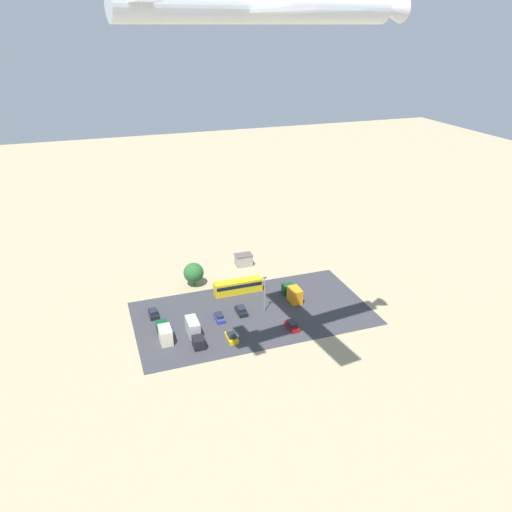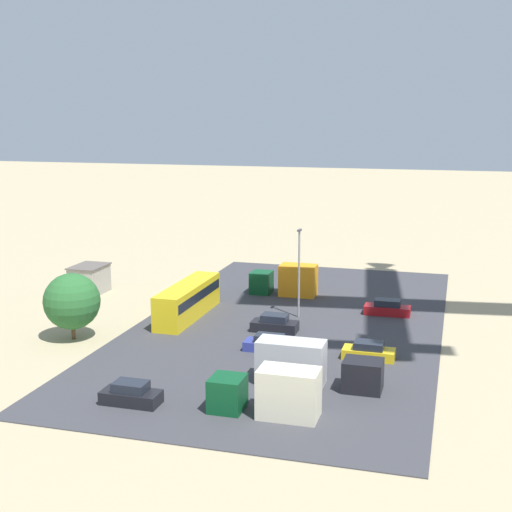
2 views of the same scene
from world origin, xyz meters
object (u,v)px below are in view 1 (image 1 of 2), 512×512
parked_car_3 (232,337)px  parked_truck_2 (194,331)px  parked_car_4 (153,313)px  airplane (272,7)px  shed_building (244,260)px  parked_car_1 (292,325)px  bus (238,286)px  parked_car_2 (219,317)px  parked_truck_0 (165,333)px  parked_car_0 (241,311)px  parked_truck_1 (293,293)px

parked_car_3 → parked_truck_2: (7.05, -3.41, 0.91)m
parked_car_4 → airplane: bearing=109.0°
shed_building → parked_truck_2: parked_truck_2 is taller
parked_car_3 → parked_car_1: bearing=-0.6°
bus → parked_car_2: (7.72, 10.42, -1.20)m
parked_car_4 → parked_truck_0: size_ratio=0.56×
bus → airplane: bearing=-11.0°
parked_car_0 → bus: bearing=-103.3°
shed_building → parked_car_0: bearing=70.7°
bus → parked_truck_2: size_ratio=1.28×
bus → parked_car_4: 21.69m
parked_car_0 → parked_truck_2: parked_truck_2 is taller
shed_building → parked_car_4: size_ratio=1.11×
shed_building → parked_car_2: bearing=60.8°
parked_car_2 → shed_building: bearing=-119.2°
bus → parked_car_0: 9.79m
shed_building → parked_car_2: shed_building is taller
bus → parked_car_0: bearing=-13.3°
parked_car_1 → parked_car_2: (14.00, -8.52, -0.06)m
parked_truck_0 → parked_truck_1: parked_truck_1 is taller
parked_car_2 → parked_car_3: (-0.35, 8.38, 0.01)m
parked_car_1 → parked_car_4: bearing=-28.3°
parked_truck_0 → parked_truck_2: 6.16m
parked_car_3 → parked_truck_1: 21.89m
bus → parked_car_2: size_ratio=2.78×
shed_building → parked_truck_2: bearing=55.4°
parked_car_1 → parked_truck_2: bearing=-9.7°
parked_car_1 → parked_truck_1: (-5.03, -11.50, 0.93)m
parked_truck_0 → parked_truck_2: (-5.98, 1.47, -0.02)m
parked_car_2 → parked_truck_1: parked_truck_1 is taller
parked_car_1 → parked_truck_0: size_ratio=0.61×
parked_car_0 → parked_car_1: (-8.52, 9.48, -0.02)m
parked_car_3 → parked_truck_1: parked_truck_1 is taller
parked_car_1 → airplane: (14.45, 23.25, 60.85)m
parked_car_0 → parked_truck_1: parked_truck_1 is taller
parked_car_1 → shed_building: bearing=-89.6°
parked_car_0 → parked_car_2: 5.56m
shed_building → parked_truck_1: parked_truck_1 is taller
parked_truck_2 → airplane: bearing=103.1°
parked_car_1 → parked_car_4: size_ratio=1.10×
bus → shed_building: bearing=157.0°
parked_car_4 → parked_car_0: bearing=164.2°
shed_building → bus: (6.04, 14.21, 0.26)m
parked_car_1 → parked_car_3: (13.65, -0.14, -0.05)m
parked_car_0 → parked_car_3: bearing=61.2°
bus → parked_car_3: (7.37, 18.80, -1.19)m
parked_car_3 → parked_car_4: size_ratio=1.03×
parked_car_1 → parked_car_4: (27.56, -14.86, 0.02)m
shed_building → parked_truck_1: (-5.27, 21.65, 0.05)m
shed_building → bus: size_ratio=0.39×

